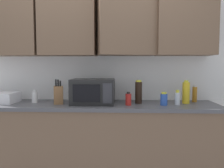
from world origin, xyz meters
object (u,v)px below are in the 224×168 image
at_px(dish_rack, 0,98).
at_px(bottle_white_jar, 35,97).
at_px(microwave, 93,91).
at_px(bottle_clear_tall, 177,98).
at_px(bottle_amber_vinegar, 195,94).
at_px(bottle_soy_dark, 139,92).
at_px(bottle_yellow_mustard, 186,93).
at_px(bottle_red_sauce, 128,99).
at_px(bottle_blue_cleaner, 164,99).
at_px(knife_block, 59,95).

bearing_deg(dish_rack, bottle_white_jar, 4.04).
xyz_separation_m(microwave, bottle_clear_tall, (0.94, -0.03, -0.07)).
xyz_separation_m(bottle_amber_vinegar, bottle_soy_dark, (-0.68, -0.15, 0.04)).
bearing_deg(bottle_yellow_mustard, bottle_clear_tall, -142.90).
bearing_deg(bottle_red_sauce, bottle_yellow_mustard, 12.63).
height_order(dish_rack, bottle_yellow_mustard, bottle_yellow_mustard).
relative_size(bottle_red_sauce, bottle_amber_vinegar, 0.72).
height_order(dish_rack, bottle_blue_cleaner, bottle_blue_cleaner).
distance_m(dish_rack, bottle_clear_tall, 2.03).
height_order(bottle_clear_tall, bottle_soy_dark, bottle_soy_dark).
distance_m(knife_block, bottle_clear_tall, 1.33).
relative_size(dish_rack, bottle_soy_dark, 1.42).
bearing_deg(bottle_amber_vinegar, dish_rack, -175.70).
height_order(bottle_blue_cleaner, bottle_amber_vinegar, bottle_amber_vinegar).
xyz_separation_m(bottle_soy_dark, bottle_white_jar, (-1.21, 0.01, -0.06)).
xyz_separation_m(bottle_blue_cleaner, bottle_soy_dark, (-0.27, 0.11, 0.06)).
xyz_separation_m(dish_rack, bottle_clear_tall, (2.03, -0.04, 0.01)).
height_order(bottle_red_sauce, bottle_amber_vinegar, bottle_amber_vinegar).
bearing_deg(bottle_yellow_mustard, bottle_amber_vinegar, 42.21).
bearing_deg(knife_block, microwave, 4.73).
xyz_separation_m(bottle_blue_cleaner, bottle_amber_vinegar, (0.41, 0.26, 0.03)).
relative_size(knife_block, bottle_blue_cleaner, 1.94).
bearing_deg(bottle_red_sauce, bottle_soy_dark, 45.92).
xyz_separation_m(bottle_red_sauce, bottle_blue_cleaner, (0.39, 0.01, 0.00)).
bearing_deg(bottle_white_jar, bottle_clear_tall, -2.43).
xyz_separation_m(microwave, bottle_soy_dark, (0.51, 0.04, -0.01)).
height_order(bottle_amber_vinegar, bottle_clear_tall, bottle_amber_vinegar).
xyz_separation_m(knife_block, bottle_red_sauce, (0.78, -0.05, -0.04)).
distance_m(bottle_red_sauce, bottle_amber_vinegar, 0.84).
distance_m(dish_rack, bottle_red_sauce, 1.49).
xyz_separation_m(bottle_yellow_mustard, bottle_soy_dark, (-0.54, -0.03, 0.00)).
height_order(bottle_blue_cleaner, bottle_soy_dark, bottle_soy_dark).
distance_m(bottle_red_sauce, bottle_blue_cleaner, 0.39).
height_order(bottle_soy_dark, bottle_white_jar, bottle_soy_dark).
distance_m(bottle_blue_cleaner, bottle_clear_tall, 0.16).
relative_size(bottle_yellow_mustard, bottle_red_sauce, 1.83).
xyz_separation_m(microwave, bottle_yellow_mustard, (1.06, 0.06, -0.01)).
bearing_deg(bottle_soy_dark, bottle_clear_tall, -8.52).
distance_m(bottle_amber_vinegar, bottle_clear_tall, 0.33).
distance_m(microwave, bottle_white_jar, 0.70).
bearing_deg(bottle_yellow_mustard, dish_rack, -178.71).
distance_m(bottle_yellow_mustard, bottle_blue_cleaner, 0.31).
height_order(bottle_clear_tall, bottle_white_jar, bottle_clear_tall).
height_order(microwave, bottle_soy_dark, microwave).
height_order(microwave, dish_rack, microwave).
height_order(dish_rack, bottle_white_jar, bottle_white_jar).
xyz_separation_m(bottle_red_sauce, bottle_clear_tall, (0.54, 0.06, 0.01)).
bearing_deg(knife_block, bottle_soy_dark, 4.35).
height_order(knife_block, bottle_white_jar, knife_block).
distance_m(dish_rack, knife_block, 0.71).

